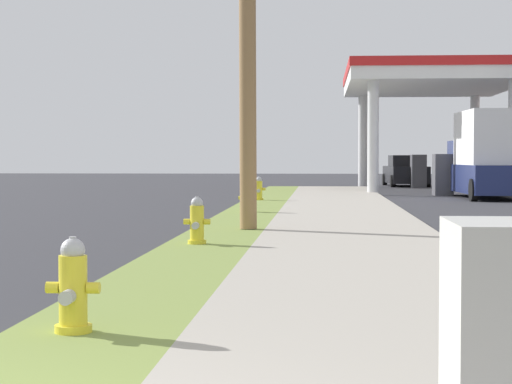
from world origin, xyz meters
The scene contains 8 objects.
fire_hydrant_nearest centered at (0.56, 3.36, 0.45)m, with size 0.42×0.38×0.74m.
fire_hydrant_second centered at (0.53, 10.79, 0.45)m, with size 0.42×0.38×0.74m.
fire_hydrant_third centered at (0.62, 19.44, 0.45)m, with size 0.42×0.37×0.74m.
fire_hydrant_fourth centered at (0.48, 25.85, 0.45)m, with size 0.42×0.37×0.74m.
utility_pole_midground centered at (1.07, 13.97, 4.30)m, with size 0.45×1.39×8.19m.
utility_cabinet centered at (3.28, 0.56, 0.61)m, with size 0.51×0.80×1.07m.
car_black_by_near_pump centered at (6.74, 44.41, 0.72)m, with size 2.14×4.59×1.57m.
truck_navy_at_forecourt centered at (8.41, 30.47, 1.49)m, with size 2.29×6.45×3.11m.
Camera 1 is at (2.48, -3.74, 1.48)m, focal length 65.79 mm.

